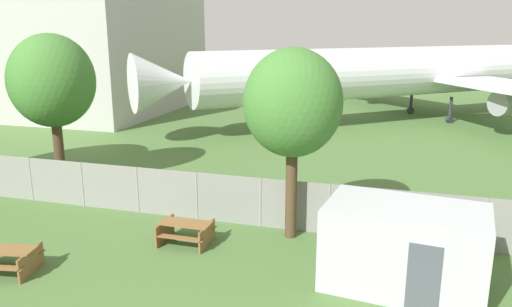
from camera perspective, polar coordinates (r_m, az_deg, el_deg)
hangar_building at (r=48.65m, az=-21.15°, el=11.37°), size 20.18×17.28×12.65m
perimeter_fence at (r=18.53m, az=0.51°, el=-5.61°), size 56.07×0.07×1.89m
airplane at (r=41.62m, az=18.20°, el=8.90°), size 36.32×31.57×11.29m
portable_cabin at (r=14.95m, az=16.58°, el=-10.24°), size 4.66×3.10×2.42m
picnic_bench_near_cabin at (r=17.49m, az=-8.06°, el=-8.68°), size 1.78×1.41×0.76m
picnic_bench_open_grass at (r=17.22m, az=-26.87°, el=-10.55°), size 2.14×1.73×0.76m
tree_left_of_cabin at (r=24.60m, az=-22.28°, el=7.62°), size 3.84×3.84×6.98m
tree_behind_benches at (r=16.73m, az=4.23°, el=5.67°), size 3.33×3.33×6.63m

